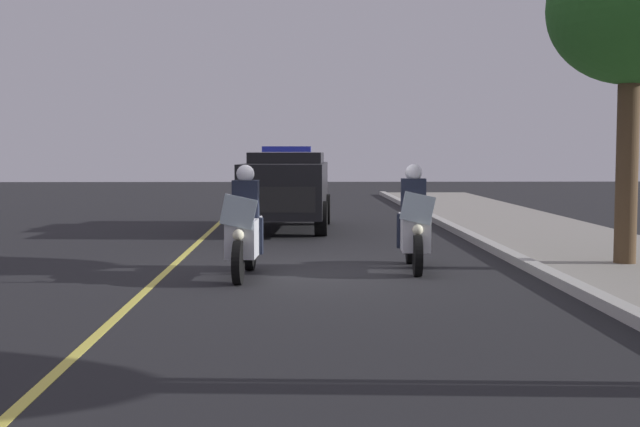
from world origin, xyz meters
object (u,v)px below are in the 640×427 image
police_motorcycle_lead_left (244,232)px  police_motorcycle_lead_right (414,227)px  police_suv (287,186)px  tree_mid_block (631,12)px

police_motorcycle_lead_left → police_motorcycle_lead_right: same height
police_suv → police_motorcycle_lead_left: bearing=-4.0°
police_motorcycle_lead_right → police_suv: (-7.10, -2.17, 0.37)m
police_motorcycle_lead_left → police_motorcycle_lead_right: bearing=105.2°
police_motorcycle_lead_left → tree_mid_block: 7.13m
police_motorcycle_lead_left → police_suv: size_ratio=0.43×
police_motorcycle_lead_left → police_suv: 7.86m
police_motorcycle_lead_left → tree_mid_block: size_ratio=0.40×
tree_mid_block → police_suv: bearing=-141.6°
police_motorcycle_lead_right → tree_mid_block: size_ratio=0.40×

